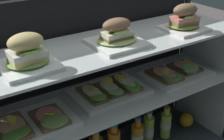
{
  "coord_description": "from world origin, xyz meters",
  "views": [
    {
      "loc": [
        -0.69,
        -1.02,
        1.15
      ],
      "look_at": [
        0.0,
        0.0,
        0.55
      ],
      "focal_mm": 50.27,
      "sensor_mm": 36.0,
      "label": 1
    }
  ],
  "objects": [
    {
      "name": "juice_bottle_front_right_end",
      "position": [
        0.16,
        0.0,
        0.12
      ],
      "size": [
        0.06,
        0.06,
        0.21
      ],
      "color": "orange",
      "rests_on": "case_base_deck"
    },
    {
      "name": "juice_bottle_near_post",
      "position": [
        0.26,
        0.03,
        0.12
      ],
      "size": [
        0.06,
        0.06,
        0.19
      ],
      "color": "#B0D34A",
      "rests_on": "case_base_deck"
    },
    {
      "name": "open_sandwich_tray_mid_right",
      "position": [
        -0.4,
        -0.03,
        0.45
      ],
      "size": [
        0.34,
        0.24,
        0.07
      ],
      "color": "white",
      "rests_on": "shelf_lower_glass"
    },
    {
      "name": "open_sandwich_tray_near_left_corner",
      "position": [
        0.0,
        0.02,
        0.45
      ],
      "size": [
        0.34,
        0.23,
        0.06
      ],
      "color": "white",
      "rests_on": "shelf_lower_glass"
    },
    {
      "name": "juice_bottle_front_left_end",
      "position": [
        0.36,
        0.01,
        0.12
      ],
      "size": [
        0.06,
        0.06,
        0.19
      ],
      "color": "#B8D452",
      "rests_on": "case_base_deck"
    },
    {
      "name": "shelf_upper_glass",
      "position": [
        0.0,
        0.0,
        0.68
      ],
      "size": [
        1.26,
        0.37,
        0.01
      ],
      "primitive_type": "cube",
      "color": "silver",
      "rests_on": "riser_upper_tier"
    },
    {
      "name": "riser_upper_tier",
      "position": [
        0.0,
        0.0,
        0.55
      ],
      "size": [
        1.25,
        0.35,
        0.25
      ],
      "color": "silver",
      "rests_on": "shelf_lower_glass"
    },
    {
      "name": "plated_roll_sandwich_near_left_corner",
      "position": [
        -0.38,
        -0.04,
        0.73
      ],
      "size": [
        0.19,
        0.19,
        0.13
      ],
      "color": "white",
      "rests_on": "shelf_upper_glass"
    },
    {
      "name": "shelf_lower_glass",
      "position": [
        0.0,
        0.0,
        0.42
      ],
      "size": [
        1.26,
        0.37,
        0.01
      ],
      "primitive_type": "cube",
      "color": "silver",
      "rests_on": "riser_lower_tier"
    },
    {
      "name": "plated_roll_sandwich_right_of_center",
      "position": [
        0.0,
        -0.03,
        0.72
      ],
      "size": [
        0.21,
        0.21,
        0.11
      ],
      "color": "white",
      "rests_on": "shelf_upper_glass"
    },
    {
      "name": "riser_lower_tier",
      "position": [
        0.0,
        0.0,
        0.23
      ],
      "size": [
        1.25,
        0.35,
        0.38
      ],
      "color": "silver",
      "rests_on": "case_base_deck"
    },
    {
      "name": "open_sandwich_tray_right_of_center",
      "position": [
        0.38,
        -0.01,
        0.45
      ],
      "size": [
        0.34,
        0.23,
        0.06
      ],
      "color": "white",
      "rests_on": "shelf_lower_glass"
    },
    {
      "name": "orange_fruit_beside_bottles",
      "position": [
        0.53,
        0.01,
        0.08
      ],
      "size": [
        0.08,
        0.08,
        0.08
      ],
      "primitive_type": "sphere",
      "color": "orange",
      "rests_on": "case_base_deck"
    },
    {
      "name": "case_frame",
      "position": [
        0.0,
        0.12,
        0.52
      ],
      "size": [
        1.31,
        0.42,
        0.96
      ],
      "color": "black",
      "rests_on": "ground"
    },
    {
      "name": "plated_roll_sandwich_center",
      "position": [
        0.37,
        -0.05,
        0.73
      ],
      "size": [
        0.18,
        0.18,
        0.12
      ],
      "color": "white",
      "rests_on": "shelf_upper_glass"
    }
  ]
}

